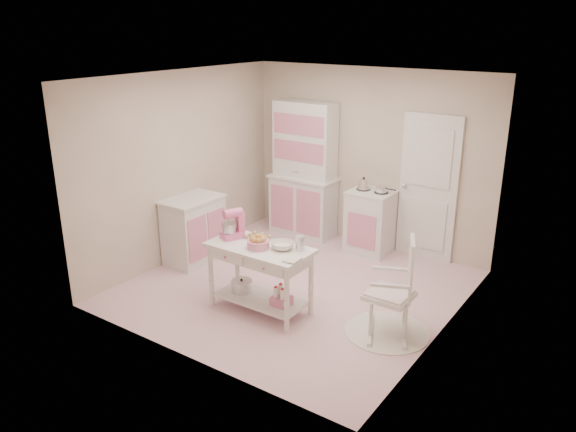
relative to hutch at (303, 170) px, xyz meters
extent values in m
plane|color=pink|center=(0.97, -1.66, -1.04)|extent=(3.80, 3.80, 0.00)
cube|color=white|center=(0.97, -1.66, 1.56)|extent=(3.80, 3.80, 0.04)
cube|color=beige|center=(0.97, 0.24, 0.26)|extent=(3.80, 0.04, 2.60)
cube|color=beige|center=(0.97, -3.56, 0.26)|extent=(3.80, 0.04, 2.60)
cube|color=beige|center=(-0.93, -1.66, 0.26)|extent=(0.04, 3.80, 2.60)
cube|color=beige|center=(2.87, -1.66, 0.26)|extent=(0.04, 3.80, 2.60)
cube|color=silver|center=(1.92, 0.21, -0.02)|extent=(0.82, 0.05, 2.04)
cube|color=silver|center=(0.00, 0.00, 0.00)|extent=(1.06, 0.50, 2.08)
cube|color=silver|center=(1.20, -0.05, -0.58)|extent=(0.62, 0.57, 0.92)
cube|color=silver|center=(-0.66, -1.76, -0.58)|extent=(0.54, 0.84, 0.92)
cylinder|color=white|center=(2.40, -1.99, -1.03)|extent=(0.92, 0.92, 0.01)
cube|color=silver|center=(2.40, -1.99, -0.49)|extent=(0.73, 0.85, 1.10)
cube|color=silver|center=(0.96, -2.36, -0.64)|extent=(1.20, 0.60, 0.80)
cube|color=#DC5D95|center=(0.54, -2.34, -0.07)|extent=(0.30, 0.34, 0.34)
cube|color=silver|center=(0.81, -2.18, -0.23)|extent=(0.34, 0.24, 0.02)
cylinder|color=#D17895|center=(0.98, -2.41, -0.19)|extent=(0.25, 0.25, 0.09)
imported|color=silver|center=(1.22, -2.28, -0.20)|extent=(0.26, 0.26, 0.08)
cylinder|color=silver|center=(1.40, -2.20, -0.16)|extent=(0.10, 0.10, 0.17)
imported|color=silver|center=(1.41, -2.48, -0.23)|extent=(0.17, 0.22, 0.02)
camera|label=1|loc=(4.55, -6.99, 2.16)|focal=35.00mm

